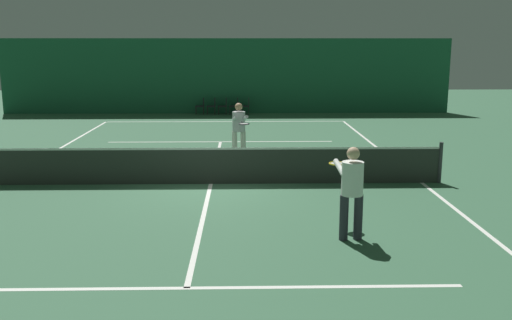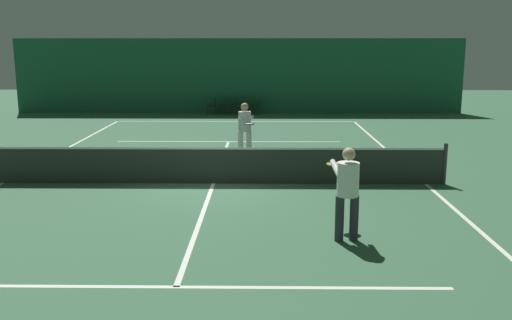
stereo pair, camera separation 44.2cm
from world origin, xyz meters
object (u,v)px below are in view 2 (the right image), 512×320
Objects in this scene: courtside_chair_1 at (224,105)px; courtside_chair_4 at (258,105)px; player_near at (347,187)px; courtside_chair_0 at (213,105)px; courtside_chair_2 at (235,105)px; tennis_net at (213,164)px; player_far at (245,126)px; courtside_chair_3 at (247,105)px.

courtside_chair_4 is (1.72, 0.00, 0.00)m from courtside_chair_1.
courtside_chair_1 is (-3.55, 18.90, -0.53)m from player_near.
courtside_chair_4 is at bearing -1.19° from player_near.
courtside_chair_2 is (1.15, 0.00, 0.00)m from courtside_chair_0.
tennis_net is 6.88× the size of player_far.
courtside_chair_3 is 1.00× the size of courtside_chair_4.
tennis_net is 14.29× the size of courtside_chair_3.
courtside_chair_0 is at bearing 5.60° from player_near.
tennis_net is at bearing 26.75° from player_near.
courtside_chair_0 is at bearing -90.00° from courtside_chair_3.
courtside_chair_3 is (0.43, 14.63, -0.03)m from tennis_net.
tennis_net is 3.47m from player_far.
courtside_chair_1 is at bearing 177.89° from player_far.
tennis_net reaches higher than courtside_chair_2.
courtside_chair_0 and courtside_chair_4 have the same top height.
player_far is at bearing 10.10° from courtside_chair_0.
player_far is 11.32m from courtside_chair_2.
courtside_chair_0 and courtside_chair_1 have the same top height.
courtside_chair_2 is at bearing -90.00° from courtside_chair_3.
player_far is (-2.11, 7.63, -0.00)m from player_near.
player_far is 2.08× the size of courtside_chair_0.
courtside_chair_2 is at bearing 90.00° from courtside_chair_1.
courtside_chair_2 is 1.00× the size of courtside_chair_4.
tennis_net is 14.29× the size of courtside_chair_2.
courtside_chair_3 is at bearing 172.09° from player_far.
courtside_chair_0 is 1.72m from courtside_chair_3.
tennis_net is at bearing -21.33° from player_far.
courtside_chair_3 is (0.57, 0.00, 0.00)m from courtside_chair_2.
courtside_chair_1 is at bearing -90.00° from courtside_chair_3.
courtside_chair_1 is (-1.43, 11.27, -0.53)m from player_far.
player_near is 7.92m from player_far.
player_near is 19.24m from courtside_chair_1.
courtside_chair_4 is at bearing 90.00° from courtside_chair_2.
courtside_chair_2 and courtside_chair_4 have the same top height.
player_near reaches higher than courtside_chair_4.
courtside_chair_0 is 0.57m from courtside_chair_1.
courtside_chair_0 is at bearing -179.26° from player_far.
player_near is 2.08× the size of courtside_chair_2.
player_far is 2.08× the size of courtside_chair_4.
courtside_chair_0 is (-1.30, 14.63, -0.03)m from tennis_net.
tennis_net is at bearing 5.06° from courtside_chair_0.
courtside_chair_3 is (-2.40, 18.90, -0.53)m from player_near.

